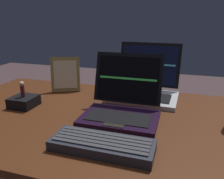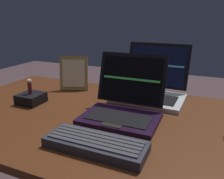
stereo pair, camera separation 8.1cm
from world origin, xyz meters
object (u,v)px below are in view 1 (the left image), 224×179
at_px(external_keyboard, 102,145).
at_px(figurine, 22,88).
at_px(figurine_stand, 24,102).
at_px(laptop_rear, 145,86).
at_px(photo_frame, 65,74).
at_px(laptop_front, 122,104).

relative_size(external_keyboard, figurine, 4.46).
distance_m(external_keyboard, figurine_stand, 0.50).
height_order(laptop_rear, external_keyboard, laptop_rear).
relative_size(laptop_rear, figurine, 4.80).
height_order(laptop_rear, figurine_stand, laptop_rear).
xyz_separation_m(photo_frame, figurine, (-0.07, -0.25, -0.01)).
relative_size(photo_frame, figurine, 2.61).
distance_m(laptop_front, photo_frame, 0.43).
bearing_deg(figurine, photo_frame, 74.11).
height_order(laptop_rear, photo_frame, laptop_rear).
height_order(external_keyboard, photo_frame, photo_frame).
relative_size(laptop_front, external_keyboard, 0.94).
height_order(laptop_rear, figurine, laptop_rear).
bearing_deg(external_keyboard, figurine, 153.46).
bearing_deg(photo_frame, laptop_front, -31.47).
bearing_deg(laptop_front, figurine, -176.28).
bearing_deg(photo_frame, figurine, -105.89).
bearing_deg(laptop_rear, laptop_front, -100.01).
bearing_deg(laptop_front, photo_frame, 148.53).
relative_size(laptop_rear, external_keyboard, 1.07).
xyz_separation_m(laptop_rear, figurine_stand, (-0.49, -0.29, -0.03)).
relative_size(photo_frame, figurine_stand, 1.73).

